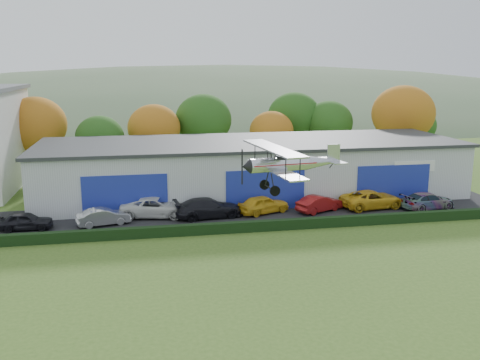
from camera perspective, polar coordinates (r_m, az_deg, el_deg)
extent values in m
plane|color=#3B5C1D|center=(25.48, 3.28, -17.00)|extent=(300.00, 300.00, 0.00)
cube|color=black|center=(45.11, 0.57, -3.68)|extent=(48.00, 9.00, 0.05)
cube|color=black|center=(40.51, 1.90, -5.01)|extent=(46.00, 0.60, 0.80)
cube|color=#B2B7BC|center=(51.60, 1.24, 1.19)|extent=(40.00, 12.00, 5.00)
cube|color=#2D3033|center=(51.15, 1.25, 4.11)|extent=(40.60, 12.60, 0.30)
cube|color=#1F2D9A|center=(44.79, -12.32, -1.74)|extent=(7.00, 0.12, 3.60)
cube|color=#1F2D9A|center=(45.98, 2.79, -1.10)|extent=(7.00, 0.12, 3.60)
cube|color=#1F2D9A|center=(50.09, 16.26, -0.46)|extent=(7.00, 0.12, 3.60)
cylinder|color=#3D2614|center=(63.54, -20.97, 1.64)|extent=(0.36, 0.36, 3.15)
ellipsoid|color=#AF5B15|center=(62.93, -21.28, 5.63)|extent=(6.84, 6.84, 6.16)
cylinder|color=#3D2614|center=(60.75, -14.77, 1.26)|extent=(0.36, 0.36, 2.45)
ellipsoid|color=#1E4C14|center=(60.20, -14.95, 4.50)|extent=(5.32, 5.32, 4.79)
cylinder|color=#3D2614|center=(62.53, -9.17, 1.98)|extent=(0.36, 0.36, 2.80)
ellipsoid|color=#AF5B15|center=(61.95, -9.29, 5.59)|extent=(6.08, 6.08, 5.47)
cylinder|color=#3D2614|center=(64.89, -3.92, 2.64)|extent=(0.36, 0.36, 3.15)
ellipsoid|color=#1E4C14|center=(64.29, -3.98, 6.56)|extent=(6.84, 6.84, 6.16)
cylinder|color=#3D2614|center=(64.43, 3.39, 2.27)|extent=(0.36, 0.36, 2.45)
ellipsoid|color=#AF5B15|center=(63.92, 3.42, 5.33)|extent=(5.32, 5.32, 4.79)
cylinder|color=#3D2614|center=(68.63, 9.48, 2.89)|extent=(0.36, 0.36, 2.80)
ellipsoid|color=#1E4C14|center=(68.10, 9.60, 6.18)|extent=(6.08, 6.08, 5.47)
cylinder|color=#3D2614|center=(68.19, 16.98, 2.75)|extent=(0.36, 0.36, 3.50)
ellipsoid|color=#AF5B15|center=(67.58, 17.25, 6.89)|extent=(7.60, 7.60, 6.84)
cylinder|color=#3D2614|center=(73.63, 18.30, 2.93)|extent=(0.36, 0.36, 2.45)
ellipsoid|color=#1E4C14|center=(73.18, 18.48, 5.61)|extent=(5.32, 5.32, 4.79)
cylinder|color=#3D2614|center=(69.22, 5.80, 3.22)|extent=(0.36, 0.36, 3.15)
ellipsoid|color=#1E4C14|center=(68.66, 5.89, 6.89)|extent=(6.84, 6.84, 6.16)
ellipsoid|color=#4C6642|center=(165.88, -1.70, 2.67)|extent=(320.00, 196.00, 56.00)
ellipsoid|color=#4C6642|center=(188.96, 19.83, 4.82)|extent=(240.00, 126.00, 36.00)
imported|color=black|center=(43.84, -22.22, -4.13)|extent=(4.08, 1.72, 1.38)
imported|color=silver|center=(43.12, -14.58, -3.87)|extent=(4.39, 2.48, 1.37)
imported|color=silver|center=(44.55, -9.07, -2.92)|extent=(6.27, 3.75, 1.63)
imported|color=black|center=(43.85, -3.49, -3.03)|extent=(5.89, 2.98, 1.64)
imported|color=gold|center=(45.10, 2.55, -2.64)|extent=(4.89, 3.32, 1.55)
imported|color=maroon|center=(46.08, 8.59, -2.53)|extent=(4.54, 3.17, 1.42)
imported|color=gold|center=(48.11, 14.14, -2.04)|extent=(5.93, 3.24, 1.58)
imported|color=gray|center=(49.31, 19.67, -2.12)|extent=(5.27, 2.92, 1.44)
cylinder|color=silver|center=(30.36, 4.23, 1.68)|extent=(3.58, 1.28, 0.83)
cone|color=silver|center=(31.50, 8.89, 1.96)|extent=(2.12, 1.09, 0.83)
cone|color=black|center=(29.67, 0.68, 1.47)|extent=(0.57, 0.88, 0.83)
cube|color=#AE0D0D|center=(30.45, 4.71, 1.80)|extent=(3.95, 1.35, 0.06)
cube|color=black|center=(30.46, 5.04, 2.45)|extent=(1.17, 0.69, 0.23)
cube|color=silver|center=(30.34, 3.90, 1.15)|extent=(2.01, 6.73, 0.09)
cube|color=silver|center=(30.05, 3.61, 3.46)|extent=(2.15, 7.11, 0.09)
cylinder|color=black|center=(27.89, 4.97, 1.45)|extent=(0.06, 0.06, 1.20)
cylinder|color=black|center=(28.22, 6.53, 1.55)|extent=(0.06, 0.06, 1.20)
cylinder|color=black|center=(32.28, 1.63, 2.99)|extent=(0.06, 0.06, 1.20)
cylinder|color=black|center=(32.57, 3.01, 3.06)|extent=(0.06, 0.06, 1.20)
cylinder|color=black|center=(29.81, 3.83, 2.75)|extent=(0.08, 0.20, 0.69)
cylinder|color=black|center=(30.40, 3.37, 2.95)|extent=(0.08, 0.20, 0.69)
cylinder|color=black|center=(29.95, 3.51, 0.02)|extent=(0.15, 0.64, 1.13)
cylinder|color=black|center=(30.66, 2.97, 0.32)|extent=(0.15, 0.64, 1.13)
cylinder|color=black|center=(30.43, 3.22, -0.85)|extent=(0.29, 1.75, 0.06)
cylinder|color=black|center=(29.68, 3.81, -1.20)|extent=(0.60, 0.21, 0.59)
cylinder|color=black|center=(31.18, 2.67, -0.52)|extent=(0.60, 0.21, 0.59)
cylinder|color=black|center=(31.84, 9.91, 1.61)|extent=(0.34, 0.10, 0.39)
cube|color=silver|center=(31.79, 9.93, 2.10)|extent=(1.14, 2.49, 0.06)
cube|color=silver|center=(31.76, 10.11, 2.93)|extent=(0.83, 0.16, 1.01)
cube|color=black|center=(29.59, 0.23, 1.44)|extent=(0.07, 0.12, 2.03)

